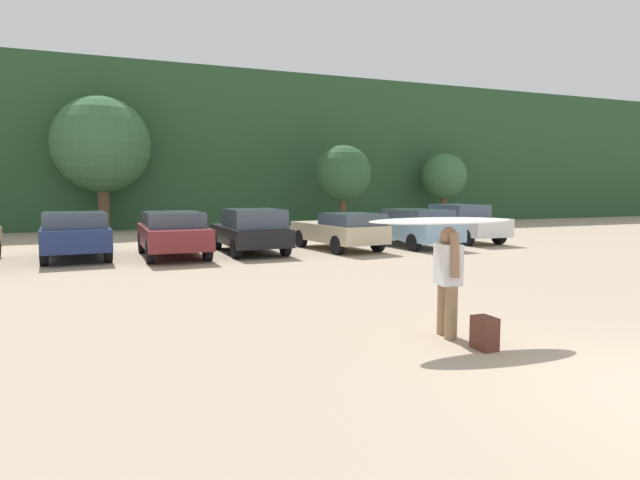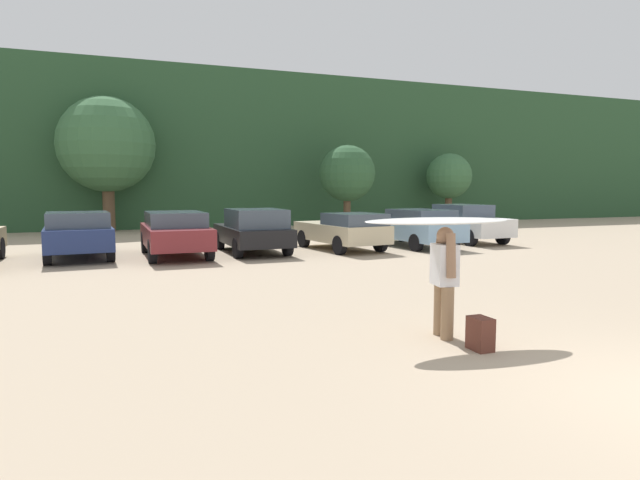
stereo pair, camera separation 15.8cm
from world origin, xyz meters
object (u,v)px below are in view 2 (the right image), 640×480
object	(u,v)px
parked_car_navy	(78,233)
parked_car_black	(253,230)
parked_car_white	(464,222)
backpack_dropped	(480,334)
parked_car_champagne	(343,230)
parked_car_sky_blue	(411,227)
surfboard_white	(438,221)
parked_car_maroon	(175,232)
person_adult	(444,275)

from	to	relation	value
parked_car_navy	parked_car_black	xyz separation A→B (m)	(5.44, -0.54, -0.01)
parked_car_navy	parked_car_white	world-z (taller)	parked_car_white
parked_car_white	backpack_dropped	distance (m)	15.26
parked_car_champagne	parked_car_sky_blue	xyz separation A→B (m)	(2.87, 0.19, 0.04)
surfboard_white	backpack_dropped	bearing A→B (deg)	104.88
parked_car_maroon	surfboard_white	bearing A→B (deg)	-167.51
parked_car_white	backpack_dropped	bearing A→B (deg)	143.73
parked_car_champagne	parked_car_sky_blue	size ratio (longest dim) A/B	0.86
parked_car_navy	parked_car_sky_blue	distance (m)	11.54
parked_car_navy	backpack_dropped	size ratio (longest dim) A/B	9.40
parked_car_navy	backpack_dropped	world-z (taller)	parked_car_navy
parked_car_black	person_adult	xyz separation A→B (m)	(0.08, -11.12, 0.13)
parked_car_white	person_adult	xyz separation A→B (m)	(-8.90, -11.74, 0.12)
parked_car_navy	surfboard_white	distance (m)	12.80
parked_car_sky_blue	surfboard_white	distance (m)	12.49
parked_car_black	parked_car_sky_blue	size ratio (longest dim) A/B	0.86
parked_car_champagne	parked_car_black	bearing A→B (deg)	77.50
surfboard_white	backpack_dropped	size ratio (longest dim) A/B	5.19
parked_car_champagne	person_adult	distance (m)	11.28
parked_car_champagne	person_adult	size ratio (longest dim) A/B	2.58
parked_car_maroon	parked_car_sky_blue	size ratio (longest dim) A/B	0.90
person_adult	backpack_dropped	bearing A→B (deg)	109.40
parked_car_navy	parked_car_champagne	size ratio (longest dim) A/B	1.01
parked_car_black	backpack_dropped	world-z (taller)	parked_car_black
parked_car_sky_blue	person_adult	world-z (taller)	person_adult
parked_car_champagne	backpack_dropped	size ratio (longest dim) A/B	9.31
parked_car_black	parked_car_sky_blue	world-z (taller)	parked_car_black
surfboard_white	person_adult	bearing A→B (deg)	111.38
parked_car_sky_blue	parked_car_navy	bearing A→B (deg)	82.07
parked_car_champagne	backpack_dropped	world-z (taller)	parked_car_champagne
parked_car_navy	parked_car_champagne	world-z (taller)	parked_car_navy
parked_car_white	surfboard_white	distance (m)	14.67
parked_car_navy	person_adult	distance (m)	12.90
parked_car_maroon	parked_car_white	distance (m)	11.57
parked_car_champagne	parked_car_sky_blue	distance (m)	2.88
parked_car_navy	parked_car_black	distance (m)	5.47
surfboard_white	parked_car_sky_blue	bearing A→B (deg)	-113.36
parked_car_navy	parked_car_white	xyz separation A→B (m)	(14.42, 0.08, 0.01)
parked_car_navy	parked_car_black	bearing A→B (deg)	-99.75
parked_car_black	person_adult	distance (m)	11.12
parked_car_sky_blue	person_adult	size ratio (longest dim) A/B	3.00
parked_car_navy	surfboard_white	world-z (taller)	surfboard_white
parked_car_navy	parked_car_white	size ratio (longest dim) A/B	0.98
parked_car_maroon	surfboard_white	world-z (taller)	surfboard_white
parked_car_black	backpack_dropped	bearing A→B (deg)	-179.93
parked_car_maroon	parked_car_navy	bearing A→B (deg)	77.32
parked_car_navy	person_adult	bearing A→B (deg)	-158.72
parked_car_white	parked_car_navy	bearing A→B (deg)	89.26
parked_car_black	parked_car_white	world-z (taller)	parked_car_white
parked_car_white	person_adult	bearing A→B (deg)	141.79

